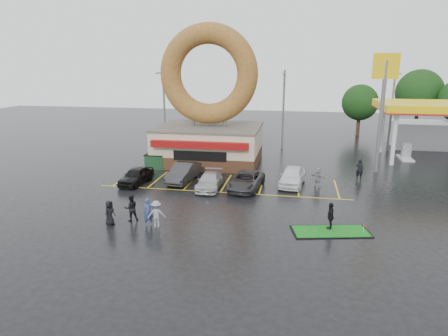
% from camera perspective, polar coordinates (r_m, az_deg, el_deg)
% --- Properties ---
extents(ground, '(120.00, 120.00, 0.00)m').
position_cam_1_polar(ground, '(27.96, -1.86, -5.63)').
color(ground, black).
rests_on(ground, ground).
extents(donut_shop, '(10.20, 8.70, 13.50)m').
position_cam_1_polar(donut_shop, '(39.88, -2.17, 7.13)').
color(donut_shop, '#472B19').
rests_on(donut_shop, ground).
extents(gas_station, '(12.30, 13.65, 5.90)m').
position_cam_1_polar(gas_station, '(49.08, 27.53, 6.01)').
color(gas_station, silver).
rests_on(gas_station, ground).
extents(shell_sign, '(2.20, 0.36, 10.60)m').
position_cam_1_polar(shell_sign, '(38.39, 21.84, 10.19)').
color(shell_sign, slate).
rests_on(shell_sign, ground).
extents(streetlight_left, '(0.40, 2.21, 9.00)m').
position_cam_1_polar(streetlight_left, '(48.39, -8.57, 8.69)').
color(streetlight_left, slate).
rests_on(streetlight_left, ground).
extents(streetlight_mid, '(0.40, 2.21, 9.00)m').
position_cam_1_polar(streetlight_mid, '(46.81, 8.48, 8.50)').
color(streetlight_mid, slate).
rests_on(streetlight_mid, ground).
extents(streetlight_right, '(0.40, 2.21, 9.00)m').
position_cam_1_polar(streetlight_right, '(48.89, 22.85, 7.78)').
color(streetlight_right, slate).
rests_on(streetlight_right, ground).
extents(tree_far_c, '(6.30, 6.30, 9.00)m').
position_cam_1_polar(tree_far_c, '(61.93, 26.14, 9.64)').
color(tree_far_c, '#332114').
rests_on(tree_far_c, ground).
extents(tree_far_d, '(4.90, 4.90, 7.00)m').
position_cam_1_polar(tree_far_d, '(58.44, 18.86, 8.84)').
color(tree_far_d, '#332114').
rests_on(tree_far_d, ground).
extents(car_black, '(2.07, 4.21, 1.38)m').
position_cam_1_polar(car_black, '(33.90, -12.44, -1.08)').
color(car_black, black).
rests_on(car_black, ground).
extents(car_dgrey, '(2.09, 4.83, 1.55)m').
position_cam_1_polar(car_dgrey, '(33.93, -5.83, -0.65)').
color(car_dgrey, '#2D2D2F').
rests_on(car_dgrey, ground).
extents(car_silver, '(1.87, 4.34, 1.25)m').
position_cam_1_polar(car_silver, '(31.90, -2.06, -1.86)').
color(car_silver, '#B3B4B9').
rests_on(car_silver, ground).
extents(car_grey, '(2.81, 5.10, 1.35)m').
position_cam_1_polar(car_grey, '(31.81, 3.18, -1.82)').
color(car_grey, '#323134').
rests_on(car_grey, ground).
extents(car_white, '(2.39, 4.74, 1.55)m').
position_cam_1_polar(car_white, '(33.16, 9.74, -1.15)').
color(car_white, white).
rests_on(car_white, ground).
extents(person_blue, '(0.76, 0.68, 1.75)m').
position_cam_1_polar(person_blue, '(25.03, -10.75, -6.23)').
color(person_blue, navy).
rests_on(person_blue, ground).
extents(person_blackjkt, '(1.05, 0.99, 1.71)m').
position_cam_1_polar(person_blackjkt, '(26.02, -13.12, -5.59)').
color(person_blackjkt, black).
rests_on(person_blackjkt, ground).
extents(person_hoodie, '(1.24, 0.93, 1.70)m').
position_cam_1_polar(person_hoodie, '(24.72, -9.63, -6.51)').
color(person_hoodie, gray).
rests_on(person_hoodie, ground).
extents(person_bystander, '(0.70, 0.89, 1.58)m').
position_cam_1_polar(person_bystander, '(25.70, -16.02, -6.20)').
color(person_bystander, black).
rests_on(person_bystander, ground).
extents(person_cameraman, '(0.44, 1.01, 1.70)m').
position_cam_1_polar(person_cameraman, '(24.89, 14.97, -6.67)').
color(person_cameraman, black).
rests_on(person_cameraman, ground).
extents(person_walker_near, '(1.52, 1.24, 1.63)m').
position_cam_1_polar(person_walker_near, '(33.07, 13.30, -1.30)').
color(person_walker_near, gray).
rests_on(person_walker_near, ground).
extents(person_walker_far, '(0.76, 0.64, 1.77)m').
position_cam_1_polar(person_walker_far, '(36.31, 18.80, -0.17)').
color(person_walker_far, black).
rests_on(person_walker_far, ground).
extents(dumpster, '(1.80, 1.20, 1.30)m').
position_cam_1_polar(dumpster, '(38.62, -9.75, 0.92)').
color(dumpster, '#1A4523').
rests_on(dumpster, ground).
extents(putting_green, '(4.85, 2.89, 0.57)m').
position_cam_1_polar(putting_green, '(24.84, 14.97, -8.75)').
color(putting_green, black).
rests_on(putting_green, ground).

